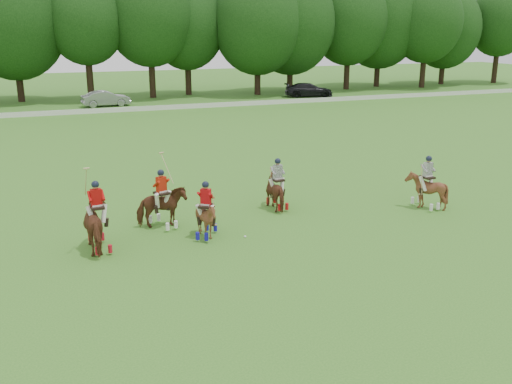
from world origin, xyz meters
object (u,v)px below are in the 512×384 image
object	(u,v)px
polo_stripe_a	(277,191)
polo_ball	(245,237)
polo_red_c	(206,218)
car_right	(309,90)
car_mid	(106,99)
polo_red_b	(162,207)
polo_red_a	(98,225)
polo_stripe_b	(426,190)

from	to	relation	value
polo_stripe_a	polo_ball	xyz separation A→B (m)	(-2.52, -2.86, -0.74)
polo_red_c	polo_stripe_a	bearing A→B (deg)	30.95
polo_red_c	car_right	bearing A→B (deg)	59.03
car_mid	car_right	distance (m)	22.18
car_right	car_mid	bearing A→B (deg)	106.39
polo_red_b	polo_ball	xyz separation A→B (m)	(2.57, -2.25, -0.78)
polo_red_b	polo_red_a	bearing A→B (deg)	-149.72
polo_red_b	polo_stripe_b	size ratio (longest dim) A/B	1.24
car_right	polo_red_a	xyz separation A→B (m)	(-27.09, -38.57, 0.14)
polo_stripe_a	polo_ball	world-z (taller)	polo_stripe_a
polo_red_c	polo_red_a	bearing A→B (deg)	177.12
car_mid	polo_stripe_b	xyz separation A→B (m)	(8.69, -38.72, 0.06)
car_mid	polo_red_c	world-z (taller)	polo_red_c
car_mid	car_right	size ratio (longest dim) A/B	0.87
car_right	polo_stripe_b	size ratio (longest dim) A/B	2.32
polo_red_b	car_mid	bearing A→B (deg)	86.37
polo_red_a	polo_red_b	bearing A→B (deg)	30.28
car_right	polo_red_a	bearing A→B (deg)	161.32
car_mid	polo_red_b	size ratio (longest dim) A/B	1.63
car_mid	polo_stripe_b	distance (m)	39.68
car_right	polo_ball	distance (m)	45.05
polo_red_a	polo_stripe_b	size ratio (longest dim) A/B	1.32
car_mid	polo_red_c	distance (m)	38.78
polo_red_c	polo_stripe_b	size ratio (longest dim) A/B	0.93
car_right	polo_red_b	world-z (taller)	polo_red_b
polo_red_b	polo_stripe_a	bearing A→B (deg)	6.83
car_right	polo_red_c	bearing A→B (deg)	165.42
polo_stripe_a	polo_stripe_b	distance (m)	6.36
polo_stripe_a	polo_red_b	bearing A→B (deg)	-173.17
polo_red_b	polo_stripe_a	world-z (taller)	polo_red_b
polo_ball	polo_red_c	bearing A→B (deg)	156.67
car_right	polo_ball	xyz separation A→B (m)	(-21.96, -39.33, -0.73)
car_right	polo_red_b	distance (m)	44.46
car_right	polo_red_b	size ratio (longest dim) A/B	1.87
car_mid	polo_stripe_b	world-z (taller)	polo_stripe_b
polo_red_a	polo_stripe_a	size ratio (longest dim) A/B	1.37
car_mid	polo_red_b	distance (m)	37.15
polo_stripe_b	car_right	bearing A→B (deg)	70.79
polo_red_a	polo_stripe_b	world-z (taller)	polo_red_a
car_right	polo_stripe_a	xyz separation A→B (m)	(-19.44, -36.47, 0.01)
car_right	polo_red_b	xyz separation A→B (m)	(-24.53, -37.08, 0.05)
polo_red_a	polo_red_b	distance (m)	2.96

